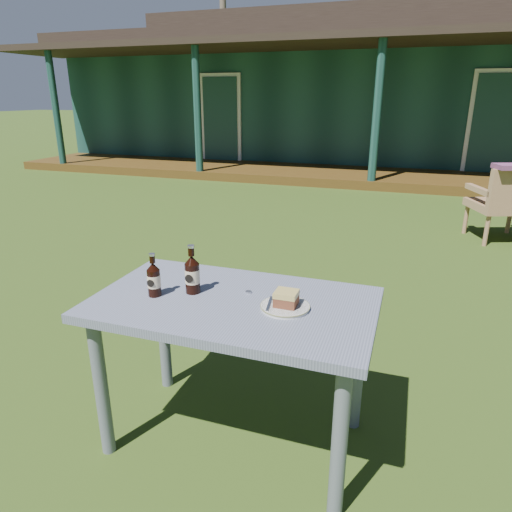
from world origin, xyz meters
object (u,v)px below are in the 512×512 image
at_px(cafe_table, 234,321).
at_px(armchair_left, 507,200).
at_px(cake_slice, 286,298).
at_px(cola_bottle_near, 192,274).
at_px(cola_bottle_far, 154,279).
at_px(plate, 285,307).

bearing_deg(cafe_table, armchair_left, 66.61).
bearing_deg(cake_slice, cafe_table, 179.50).
height_order(cola_bottle_near, cola_bottle_far, cola_bottle_near).
bearing_deg(cake_slice, plate, -125.40).
bearing_deg(plate, cafe_table, 178.57).
xyz_separation_m(plate, cola_bottle_near, (-0.43, 0.02, 0.08)).
bearing_deg(plate, cola_bottle_near, 176.75).
bearing_deg(armchair_left, cafe_table, -113.39).
xyz_separation_m(plate, cola_bottle_far, (-0.57, -0.06, 0.07)).
relative_size(plate, cola_bottle_near, 0.93).
xyz_separation_m(cake_slice, armchair_left, (1.44, 3.86, -0.30)).
bearing_deg(cafe_table, cola_bottle_far, -169.10).
height_order(plate, cake_slice, cake_slice).
bearing_deg(cola_bottle_far, plate, 5.97).
distance_m(cola_bottle_far, armchair_left, 4.42).
height_order(cake_slice, cola_bottle_near, cola_bottle_near).
bearing_deg(cake_slice, cola_bottle_far, -173.68).
distance_m(cake_slice, cola_bottle_near, 0.44).
distance_m(cafe_table, plate, 0.26).
xyz_separation_m(cola_bottle_near, cola_bottle_far, (-0.14, -0.08, -0.01)).
distance_m(cake_slice, armchair_left, 4.13).
bearing_deg(armchair_left, cola_bottle_near, -115.94).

